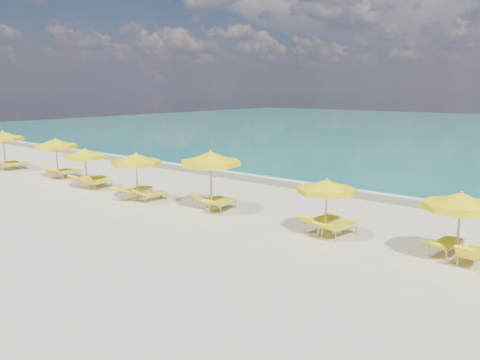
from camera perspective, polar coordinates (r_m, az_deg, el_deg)
The scene contains 25 objects.
ground_plane at distance 19.25m, azimuth -2.80°, elevation -4.18°, with size 120.00×120.00×0.00m, color beige.
wet_sand_band at distance 25.11m, azimuth 8.46°, elevation -0.67°, with size 120.00×2.60×0.01m, color tan.
foam_line at distance 25.79m, azimuth 9.36°, elevation -0.38°, with size 120.00×1.20×0.03m, color white.
whitecap_near at distance 36.27m, azimuth 7.98°, elevation 2.96°, with size 14.00×0.36×0.05m, color white.
umbrella_0 at distance 32.75m, azimuth -26.95°, elevation 4.79°, with size 2.71×2.71×2.52m.
umbrella_1 at distance 28.47m, azimuth -21.56°, elevation 4.15°, with size 2.43×2.43×2.35m.
umbrella_2 at distance 24.94m, azimuth -18.37°, elevation 3.04°, with size 2.49×2.49×2.13m.
umbrella_3 at distance 21.62m, azimuth -12.55°, elevation 2.48°, with size 2.46×2.46×2.26m.
umbrella_4 at distance 19.38m, azimuth -3.60°, elevation 2.57°, with size 3.20×3.20×2.58m.
umbrella_5 at distance 16.25m, azimuth 10.53°, elevation -0.81°, with size 2.43×2.43×2.07m.
umbrella_6 at distance 14.84m, azimuth 25.33°, elevation -2.41°, with size 2.84×2.84×2.20m.
lounger_0_left at distance 33.53m, azimuth -26.74°, elevation 1.61°, with size 0.72×1.93×0.80m.
lounger_0_right at distance 32.83m, azimuth -25.78°, elevation 1.50°, with size 0.79×1.89×0.78m.
lounger_1_left at distance 29.23m, azimuth -21.12°, elevation 0.78°, with size 0.76×1.75×0.76m.
lounger_1_right at distance 28.63m, azimuth -20.08°, elevation 0.67°, with size 0.72×1.91×0.72m.
lounger_2_left at distance 25.82m, azimuth -17.66°, elevation -0.20°, with size 0.85×2.08×0.79m.
lounger_2_right at distance 25.10m, azimuth -16.75°, elevation -0.52°, with size 0.90×1.79×0.84m.
lounger_3_left at distance 22.45m, azimuth -12.60°, elevation -1.59°, with size 0.93×2.14×0.75m.
lounger_3_right at distance 21.80m, azimuth -10.59°, elevation -2.00°, with size 0.80×1.71×0.69m.
lounger_4_left at distance 20.30m, azimuth -3.54°, elevation -2.77°, with size 0.88×1.72×0.78m.
lounger_4_right at distance 19.68m, azimuth -2.18°, elevation -3.15°, with size 0.91×1.97×0.74m.
lounger_5_left at distance 17.22m, azimuth 9.90°, elevation -5.36°, with size 0.85×2.02×0.83m.
lounger_5_right at distance 16.71m, azimuth 11.94°, elevation -6.00°, with size 0.90×1.96×0.74m.
lounger_6_left at distance 15.94m, azimuth 23.75°, elevation -7.59°, with size 0.84×1.91×0.72m.
lounger_6_right at distance 15.44m, azimuth 26.41°, elevation -8.48°, with size 0.63×1.61×0.78m.
Camera 1 is at (12.34, -13.87, 5.07)m, focal length 35.00 mm.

